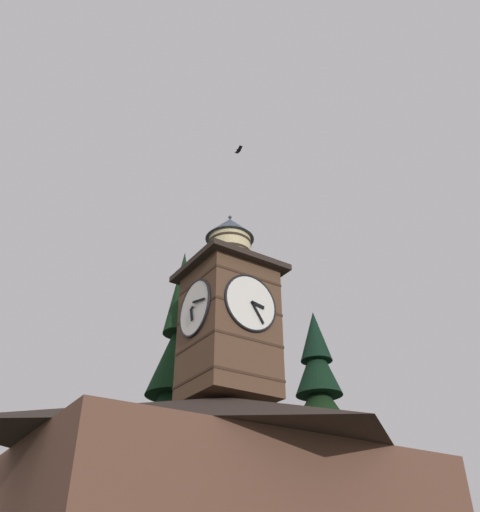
{
  "coord_description": "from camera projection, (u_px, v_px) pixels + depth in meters",
  "views": [
    {
      "loc": [
        10.75,
        15.14,
        1.54
      ],
      "look_at": [
        -0.12,
        -1.42,
        13.52
      ],
      "focal_mm": 36.9,
      "sensor_mm": 36.0,
      "label": 1
    }
  ],
  "objects": [
    {
      "name": "pine_tree_behind",
      "position": [
        174.0,
        431.0,
        23.57
      ],
      "size": [
        5.33,
        5.33,
        16.41
      ],
      "color": "#473323",
      "rests_on": "ground_plane"
    },
    {
      "name": "building_main",
      "position": [
        224.0,
        501.0,
        17.15
      ],
      "size": [
        13.6,
        9.85,
        6.98
      ],
      "color": "brown",
      "rests_on": "ground_plane"
    },
    {
      "name": "moon",
      "position": [
        147.0,
        465.0,
        54.09
      ],
      "size": [
        2.04,
        2.04,
        2.04
      ],
      "color": "silver"
    },
    {
      "name": "pine_tree_aside",
      "position": [
        325.0,
        461.0,
        27.17
      ],
      "size": [
        5.79,
        5.79,
        14.98
      ],
      "color": "#473323",
      "rests_on": "ground_plane"
    },
    {
      "name": "clock_tower",
      "position": [
        229.0,
        315.0,
        21.3
      ],
      "size": [
        3.78,
        3.78,
        8.49
      ],
      "color": "brown",
      "rests_on": "building_main"
    },
    {
      "name": "flying_bird_high",
      "position": [
        239.0,
        150.0,
        25.96
      ],
      "size": [
        0.24,
        0.59,
        0.14
      ],
      "color": "black"
    }
  ]
}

